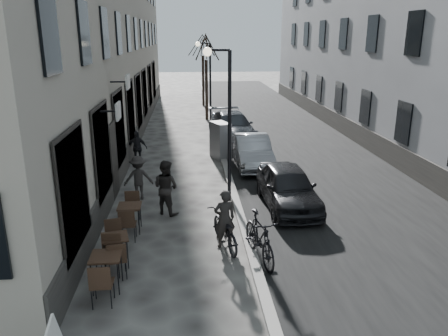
{
  "coord_description": "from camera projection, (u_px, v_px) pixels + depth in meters",
  "views": [
    {
      "loc": [
        -1.34,
        -8.0,
        5.46
      ],
      "look_at": [
        -0.36,
        3.9,
        1.8
      ],
      "focal_mm": 35.0,
      "sensor_mm": 36.0,
      "label": 1
    }
  ],
  "objects": [
    {
      "name": "streetlamp_far",
      "position": [
        207.0,
        76.0,
        25.54
      ],
      "size": [
        0.9,
        0.28,
        5.09
      ],
      "color": "black",
      "rests_on": "ground"
    },
    {
      "name": "road",
      "position": [
        280.0,
        135.0,
        24.88
      ],
      "size": [
        7.3,
        60.0,
        0.0
      ],
      "primitive_type": "cube",
      "color": "black",
      "rests_on": "ground"
    },
    {
      "name": "pedestrian_near",
      "position": [
        166.0,
        187.0,
        13.67
      ],
      "size": [
        1.08,
        1.03,
        1.75
      ],
      "primitive_type": "imported",
      "rotation": [
        0.0,
        0.0,
        2.54
      ],
      "color": "black",
      "rests_on": "ground"
    },
    {
      "name": "bistro_set_b",
      "position": [
        115.0,
        248.0,
        10.66
      ],
      "size": [
        0.75,
        1.61,
        0.92
      ],
      "rotation": [
        0.0,
        0.0,
        0.21
      ],
      "color": "black",
      "rests_on": "ground"
    },
    {
      "name": "utility_cabinet",
      "position": [
        221.0,
        140.0,
        19.9
      ],
      "size": [
        0.98,
        1.26,
        1.67
      ],
      "primitive_type": "cube",
      "rotation": [
        0.0,
        0.0,
        0.38
      ],
      "color": "slate",
      "rests_on": "ground"
    },
    {
      "name": "tree_far",
      "position": [
        203.0,
        45.0,
        33.69
      ],
      "size": [
        2.4,
        2.4,
        5.7
      ],
      "color": "black",
      "rests_on": "ground"
    },
    {
      "name": "streetlamp_near",
      "position": [
        224.0,
        109.0,
        14.11
      ],
      "size": [
        0.9,
        0.28,
        5.09
      ],
      "color": "black",
      "rests_on": "ground"
    },
    {
      "name": "bistro_set_a",
      "position": [
        107.0,
        268.0,
        9.66
      ],
      "size": [
        0.68,
        1.65,
        0.97
      ],
      "rotation": [
        0.0,
        0.0,
        0.01
      ],
      "color": "black",
      "rests_on": "ground"
    },
    {
      "name": "pedestrian_far",
      "position": [
        137.0,
        148.0,
        18.94
      ],
      "size": [
        0.9,
        0.42,
        1.5
      ],
      "primitive_type": "imported",
      "rotation": [
        0.0,
        0.0,
        -0.06
      ],
      "color": "black",
      "rests_on": "ground"
    },
    {
      "name": "car_far",
      "position": [
        232.0,
        126.0,
        23.48
      ],
      "size": [
        2.55,
        5.2,
        1.46
      ],
      "primitive_type": "imported",
      "rotation": [
        0.0,
        0.0,
        0.1
      ],
      "color": "#33363C",
      "rests_on": "ground"
    },
    {
      "name": "bistro_set_c",
      "position": [
        130.0,
        215.0,
        12.52
      ],
      "size": [
        0.66,
        1.61,
        0.95
      ],
      "rotation": [
        0.0,
        0.0,
        0.02
      ],
      "color": "black",
      "rests_on": "ground"
    },
    {
      "name": "ground",
      "position": [
        256.0,
        301.0,
        9.33
      ],
      "size": [
        120.0,
        120.0,
        0.0
      ],
      "primitive_type": "plane",
      "color": "#383533",
      "rests_on": "ground"
    },
    {
      "name": "pedestrian_mid",
      "position": [
        138.0,
        178.0,
        14.94
      ],
      "size": [
        1.05,
        0.69,
        1.53
      ],
      "primitive_type": "imported",
      "rotation": [
        0.0,
        0.0,
        3.27
      ],
      "color": "#2C2927",
      "rests_on": "ground"
    },
    {
      "name": "car_mid",
      "position": [
        252.0,
        151.0,
        18.73
      ],
      "size": [
        1.45,
        4.06,
        1.33
      ],
      "primitive_type": "imported",
      "rotation": [
        0.0,
        0.0,
        -0.01
      ],
      "color": "#95979D",
      "rests_on": "ground"
    },
    {
      "name": "moped",
      "position": [
        259.0,
        238.0,
        10.85
      ],
      "size": [
        0.95,
        2.12,
        1.23
      ],
      "primitive_type": "imported",
      "rotation": [
        0.0,
        0.0,
        0.18
      ],
      "color": "black",
      "rests_on": "ground"
    },
    {
      "name": "car_near",
      "position": [
        288.0,
        187.0,
        14.31
      ],
      "size": [
        1.72,
        4.05,
        1.37
      ],
      "primitive_type": "imported",
      "rotation": [
        0.0,
        0.0,
        0.03
      ],
      "color": "black",
      "rests_on": "ground"
    },
    {
      "name": "cyclist_rider",
      "position": [
        225.0,
        219.0,
        11.51
      ],
      "size": [
        0.66,
        0.51,
        1.61
      ],
      "primitive_type": "imported",
      "rotation": [
        0.0,
        0.0,
        3.38
      ],
      "color": "black",
      "rests_on": "ground"
    },
    {
      "name": "kerb",
      "position": [
        216.0,
        135.0,
        24.58
      ],
      "size": [
        0.25,
        60.0,
        0.12
      ],
      "primitive_type": "cube",
      "color": "gray",
      "rests_on": "ground"
    },
    {
      "name": "bicycle",
      "position": [
        225.0,
        230.0,
        11.6
      ],
      "size": [
        1.08,
        1.97,
        0.98
      ],
      "primitive_type": "imported",
      "rotation": [
        0.0,
        0.0,
        3.38
      ],
      "color": "black",
      "rests_on": "ground"
    },
    {
      "name": "tree_near",
      "position": [
        206.0,
        48.0,
        27.97
      ],
      "size": [
        2.4,
        2.4,
        5.7
      ],
      "color": "black",
      "rests_on": "ground"
    }
  ]
}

